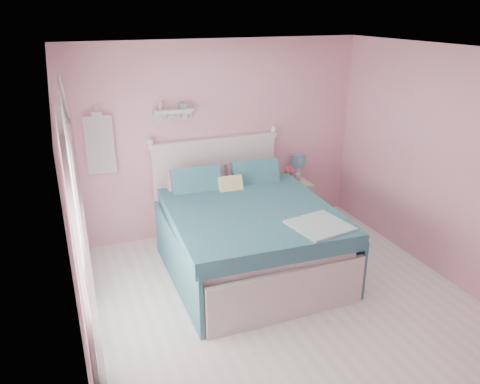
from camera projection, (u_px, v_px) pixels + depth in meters
floor at (292, 315)px, 4.83m from camera, size 4.50×4.50×0.00m
room_shell at (299, 170)px, 4.25m from camera, size 4.50×4.50×4.50m
bed at (245, 234)px, 5.59m from camera, size 1.89×2.34×1.34m
nightstand at (293, 202)px, 6.83m from camera, size 0.43×0.42×0.61m
table_lamp at (298, 163)px, 6.70m from camera, size 0.19×0.19×0.39m
vase at (289, 178)px, 6.64m from camera, size 0.22×0.22×0.18m
teacup at (296, 182)px, 6.60m from camera, size 0.14×0.14×0.09m
roses at (290, 170)px, 6.59m from camera, size 0.14×0.11×0.12m
wall_shelf at (172, 112)px, 5.87m from camera, size 0.50×0.15×0.25m
hanging_dress at (100, 145)px, 5.67m from camera, size 0.34×0.03×0.72m
french_door at (76, 237)px, 4.11m from camera, size 0.04×1.32×2.16m
curtain_near at (88, 266)px, 3.44m from camera, size 0.04×0.40×2.32m
curtain_far at (75, 196)px, 4.73m from camera, size 0.04×0.40×2.32m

